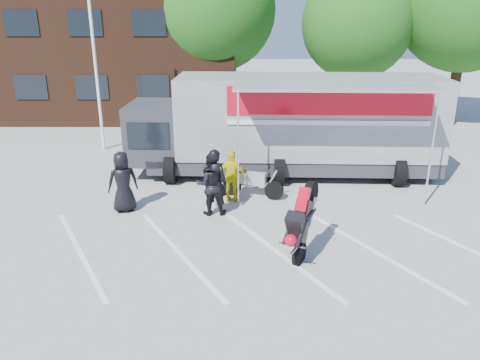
{
  "coord_description": "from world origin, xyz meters",
  "views": [
    {
      "loc": [
        -0.67,
        -9.09,
        5.5
      ],
      "look_at": [
        -0.7,
        2.54,
        1.3
      ],
      "focal_mm": 35.0,
      "sensor_mm": 36.0,
      "label": 1
    }
  ],
  "objects_px": {
    "flagpole": "(98,24)",
    "tree_left": "(215,10)",
    "stunt_bike_rider": "(307,251)",
    "spectator_hivis": "(232,177)",
    "tree_right": "(467,3)",
    "transporter_truck": "(291,174)",
    "spectator_leather_a": "(123,182)",
    "spectator_leather_b": "(215,182)",
    "spectator_leather_c": "(211,184)",
    "tree_mid": "(357,24)",
    "parked_motorcycle": "(253,197)"
  },
  "relations": [
    {
      "from": "flagpole",
      "to": "tree_mid",
      "type": "xyz_separation_m",
      "value": [
        11.24,
        5.0,
        -0.11
      ]
    },
    {
      "from": "tree_right",
      "to": "stunt_bike_rider",
      "type": "bearing_deg",
      "value": -123.96
    },
    {
      "from": "stunt_bike_rider",
      "to": "spectator_hivis",
      "type": "xyz_separation_m",
      "value": [
        -1.88,
        3.2,
        0.8
      ]
    },
    {
      "from": "tree_left",
      "to": "stunt_bike_rider",
      "type": "bearing_deg",
      "value": -78.9
    },
    {
      "from": "spectator_leather_b",
      "to": "spectator_leather_c",
      "type": "bearing_deg",
      "value": -3.28
    },
    {
      "from": "tree_mid",
      "to": "spectator_leather_b",
      "type": "xyz_separation_m",
      "value": [
        -6.42,
        -11.73,
        -3.97
      ]
    },
    {
      "from": "stunt_bike_rider",
      "to": "spectator_leather_c",
      "type": "height_order",
      "value": "spectator_leather_c"
    },
    {
      "from": "spectator_leather_a",
      "to": "spectator_leather_b",
      "type": "relative_size",
      "value": 0.92
    },
    {
      "from": "flagpole",
      "to": "tree_mid",
      "type": "relative_size",
      "value": 1.04
    },
    {
      "from": "tree_right",
      "to": "spectator_leather_a",
      "type": "xyz_separation_m",
      "value": [
        -14.07,
        -11.0,
        -4.98
      ]
    },
    {
      "from": "tree_left",
      "to": "spectator_hivis",
      "type": "xyz_separation_m",
      "value": [
        1.05,
        -11.76,
        -4.77
      ]
    },
    {
      "from": "transporter_truck",
      "to": "tree_mid",
      "type": "bearing_deg",
      "value": 66.59
    },
    {
      "from": "spectator_hivis",
      "to": "spectator_leather_c",
      "type": "bearing_deg",
      "value": 71.38
    },
    {
      "from": "tree_left",
      "to": "stunt_bike_rider",
      "type": "xyz_separation_m",
      "value": [
        2.93,
        -14.96,
        -5.57
      ]
    },
    {
      "from": "stunt_bike_rider",
      "to": "spectator_leather_a",
      "type": "distance_m",
      "value": 5.65
    },
    {
      "from": "transporter_truck",
      "to": "spectator_leather_a",
      "type": "xyz_separation_m",
      "value": [
        -5.2,
        -3.28,
        0.89
      ]
    },
    {
      "from": "stunt_bike_rider",
      "to": "spectator_hivis",
      "type": "distance_m",
      "value": 3.8
    },
    {
      "from": "parked_motorcycle",
      "to": "transporter_truck",
      "type": "bearing_deg",
      "value": -16.66
    },
    {
      "from": "tree_mid",
      "to": "spectator_leather_a",
      "type": "bearing_deg",
      "value": -128.27
    },
    {
      "from": "tree_left",
      "to": "tree_mid",
      "type": "bearing_deg",
      "value": -8.13
    },
    {
      "from": "tree_mid",
      "to": "spectator_leather_c",
      "type": "relative_size",
      "value": 4.28
    },
    {
      "from": "tree_mid",
      "to": "spectator_leather_c",
      "type": "distance_m",
      "value": 13.99
    },
    {
      "from": "tree_mid",
      "to": "stunt_bike_rider",
      "type": "xyz_separation_m",
      "value": [
        -4.07,
        -13.96,
        -4.94
      ]
    },
    {
      "from": "flagpole",
      "to": "tree_right",
      "type": "height_order",
      "value": "tree_right"
    },
    {
      "from": "tree_left",
      "to": "transporter_truck",
      "type": "relative_size",
      "value": 0.79
    },
    {
      "from": "flagpole",
      "to": "stunt_bike_rider",
      "type": "distance_m",
      "value": 12.55
    },
    {
      "from": "tree_left",
      "to": "spectator_leather_c",
      "type": "relative_size",
      "value": 4.81
    },
    {
      "from": "tree_mid",
      "to": "spectator_leather_a",
      "type": "height_order",
      "value": "tree_mid"
    },
    {
      "from": "tree_left",
      "to": "spectator_hivis",
      "type": "height_order",
      "value": "tree_left"
    },
    {
      "from": "flagpole",
      "to": "tree_mid",
      "type": "distance_m",
      "value": 12.31
    },
    {
      "from": "spectator_leather_c",
      "to": "spectator_hivis",
      "type": "relative_size",
      "value": 1.12
    },
    {
      "from": "flagpole",
      "to": "tree_right",
      "type": "xyz_separation_m",
      "value": [
        16.24,
        4.5,
        0.82
      ]
    },
    {
      "from": "stunt_bike_rider",
      "to": "spectator_leather_a",
      "type": "relative_size",
      "value": 1.12
    },
    {
      "from": "transporter_truck",
      "to": "tree_left",
      "type": "bearing_deg",
      "value": 110.53
    },
    {
      "from": "spectator_leather_a",
      "to": "spectator_leather_b",
      "type": "xyz_separation_m",
      "value": [
        2.65,
        -0.23,
        0.08
      ]
    },
    {
      "from": "stunt_bike_rider",
      "to": "spectator_leather_c",
      "type": "distance_m",
      "value": 3.47
    },
    {
      "from": "spectator_leather_c",
      "to": "spectator_hivis",
      "type": "height_order",
      "value": "spectator_leather_c"
    },
    {
      "from": "flagpole",
      "to": "spectator_leather_c",
      "type": "xyz_separation_m",
      "value": [
        4.71,
        -6.69,
        -4.16
      ]
    },
    {
      "from": "flagpole",
      "to": "transporter_truck",
      "type": "relative_size",
      "value": 0.74
    },
    {
      "from": "transporter_truck",
      "to": "spectator_leather_a",
      "type": "relative_size",
      "value": 6.1
    },
    {
      "from": "flagpole",
      "to": "spectator_leather_b",
      "type": "relative_size",
      "value": 4.12
    },
    {
      "from": "tree_left",
      "to": "tree_right",
      "type": "relative_size",
      "value": 0.95
    },
    {
      "from": "spectator_leather_b",
      "to": "flagpole",
      "type": "bearing_deg",
      "value": -38.48
    },
    {
      "from": "tree_left",
      "to": "stunt_bike_rider",
      "type": "relative_size",
      "value": 4.31
    },
    {
      "from": "tree_right",
      "to": "spectator_leather_b",
      "type": "distance_m",
      "value": 16.75
    },
    {
      "from": "tree_right",
      "to": "spectator_leather_b",
      "type": "bearing_deg",
      "value": -135.48
    },
    {
      "from": "tree_mid",
      "to": "stunt_bike_rider",
      "type": "distance_m",
      "value": 15.36
    },
    {
      "from": "tree_right",
      "to": "stunt_bike_rider",
      "type": "distance_m",
      "value": 17.26
    },
    {
      "from": "tree_mid",
      "to": "parked_motorcycle",
      "type": "distance_m",
      "value": 12.71
    },
    {
      "from": "flagpole",
      "to": "tree_left",
      "type": "height_order",
      "value": "tree_left"
    }
  ]
}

